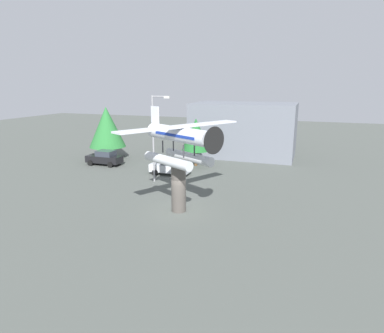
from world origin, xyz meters
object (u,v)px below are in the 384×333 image
car_near_black (105,158)px  streetlight_primary (155,133)px  display_pedestal (179,188)px  floatplane_monument (179,141)px  storefront_building (244,130)px  car_mid_silver (171,166)px  tree_east (196,135)px  tree_west (107,127)px

car_near_black → streetlight_primary: bearing=153.8°
display_pedestal → floatplane_monument: floatplane_monument is taller
storefront_building → car_mid_silver: bearing=-112.9°
display_pedestal → streetlight_primary: bearing=127.2°
car_mid_silver → display_pedestal: bearing=116.3°
display_pedestal → car_mid_silver: bearing=116.3°
streetlight_primary → tree_east: bearing=78.5°
car_near_black → storefront_building: bearing=-142.4°
floatplane_monument → car_mid_silver: 11.64m
car_mid_silver → tree_west: bearing=-23.1°
display_pedestal → storefront_building: storefront_building is taller
floatplane_monument → car_near_black: 18.29m
car_mid_silver → tree_west: tree_west is taller
streetlight_primary → tree_west: bearing=144.2°
display_pedestal → streetlight_primary: streetlight_primary is taller
streetlight_primary → tree_west: size_ratio=1.26×
floatplane_monument → car_mid_silver: bearing=145.8°
storefront_building → tree_east: 8.77m
car_near_black → tree_west: size_ratio=0.63×
floatplane_monument → car_mid_silver: (-4.83, 9.59, -4.49)m
car_mid_silver → tree_east: bearing=-104.5°
display_pedestal → car_near_black: 17.63m
tree_west → streetlight_primary: bearing=-35.8°
display_pedestal → tree_east: bearing=103.8°
floatplane_monument → tree_west: floatplane_monument is taller
car_near_black → tree_east: bearing=-162.3°
car_mid_silver → storefront_building: size_ratio=0.32×
floatplane_monument → car_mid_silver: floatplane_monument is taller
display_pedestal → streetlight_primary: size_ratio=0.44×
floatplane_monument → car_near_black: size_ratio=2.29×
display_pedestal → car_mid_silver: 10.68m
car_mid_silver → streetlight_primary: bearing=83.4°
tree_east → floatplane_monument: bearing=-75.8°
floatplane_monument → storefront_building: bearing=117.9°
car_mid_silver → tree_east: size_ratio=0.76×
storefront_building → tree_east: bearing=-117.6°
floatplane_monument → tree_west: bearing=166.7°
streetlight_primary → storefront_building: 16.40m
tree_west → tree_east: 11.83m
car_near_black → tree_west: (-1.53, 3.11, 3.22)m
streetlight_primary → storefront_building: size_ratio=0.63×
floatplane_monument → storefront_building: floatplane_monument is taller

